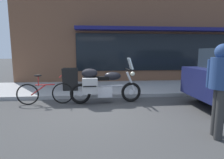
% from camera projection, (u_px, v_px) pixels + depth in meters
% --- Properties ---
extents(ground_plane, '(80.00, 80.00, 0.00)m').
position_uv_depth(ground_plane, '(101.00, 111.00, 4.88)').
color(ground_plane, '#3A3A3A').
extents(storefront_building, '(19.84, 0.90, 6.18)m').
position_uv_depth(storefront_building, '(213.00, 23.00, 9.40)').
color(storefront_building, brown).
rests_on(storefront_building, ground_plane).
extents(touring_motorcycle, '(2.21, 0.73, 1.39)m').
position_uv_depth(touring_motorcycle, '(102.00, 84.00, 5.58)').
color(touring_motorcycle, black).
rests_on(touring_motorcycle, ground_plane).
extents(parked_bicycle, '(1.65, 0.48, 0.91)m').
position_uv_depth(parked_bicycle, '(45.00, 93.00, 5.50)').
color(parked_bicycle, black).
rests_on(parked_bicycle, ground_plane).
extents(pedestrian_walking, '(0.48, 0.53, 1.71)m').
position_uv_depth(pedestrian_walking, '(221.00, 79.00, 3.25)').
color(pedestrian_walking, '#303030').
rests_on(pedestrian_walking, ground_plane).
extents(sandwich_board_sign, '(0.55, 0.40, 0.85)m').
position_uv_depth(sandwich_board_sign, '(70.00, 79.00, 6.87)').
color(sandwich_board_sign, black).
rests_on(sandwich_board_sign, sidewalk_curb).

